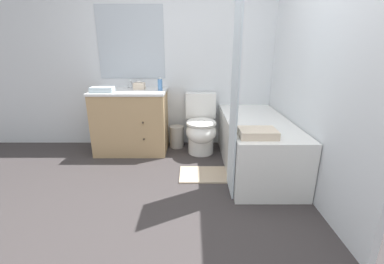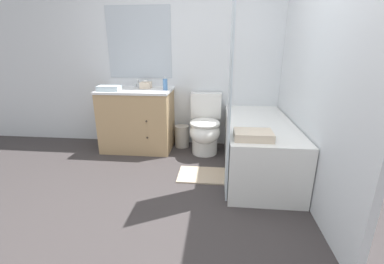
% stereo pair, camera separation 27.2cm
% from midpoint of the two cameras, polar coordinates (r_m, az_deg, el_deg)
% --- Properties ---
extents(ground_plane, '(14.00, 14.00, 0.00)m').
position_cam_midpoint_polar(ground_plane, '(2.23, -1.31, -19.03)').
color(ground_plane, '#383333').
extents(wall_back, '(8.00, 0.06, 2.50)m').
position_cam_midpoint_polar(wall_back, '(3.62, 2.18, 16.66)').
color(wall_back, silver).
rests_on(wall_back, ground_plane).
extents(wall_right, '(0.05, 2.83, 2.50)m').
position_cam_midpoint_polar(wall_right, '(2.85, 26.96, 14.34)').
color(wall_right, silver).
rests_on(wall_right, ground_plane).
extents(vanity_cabinet, '(0.94, 0.61, 0.83)m').
position_cam_midpoint_polar(vanity_cabinet, '(3.55, -9.86, 2.82)').
color(vanity_cabinet, tan).
rests_on(vanity_cabinet, ground_plane).
extents(sink_faucet, '(0.14, 0.12, 0.12)m').
position_cam_midpoint_polar(sink_faucet, '(3.63, -9.50, 10.29)').
color(sink_faucet, silver).
rests_on(sink_faucet, vanity_cabinet).
extents(toilet, '(0.41, 0.64, 0.77)m').
position_cam_midpoint_polar(toilet, '(3.39, 5.22, 0.86)').
color(toilet, white).
rests_on(toilet, ground_plane).
extents(bathtub, '(0.70, 1.59, 0.58)m').
position_cam_midpoint_polar(bathtub, '(3.04, 16.86, -2.93)').
color(bathtub, white).
rests_on(bathtub, ground_plane).
extents(shower_curtain, '(0.02, 0.36, 1.96)m').
position_cam_midpoint_polar(shower_curtain, '(2.29, 11.88, 8.74)').
color(shower_curtain, silver).
rests_on(shower_curtain, ground_plane).
extents(wastebasket, '(0.20, 0.20, 0.30)m').
position_cam_midpoint_polar(wastebasket, '(3.64, -0.10, -0.96)').
color(wastebasket, '#B7B2A8').
rests_on(wastebasket, ground_plane).
extents(tissue_box, '(0.14, 0.14, 0.11)m').
position_cam_midpoint_polar(tissue_box, '(3.54, -8.05, 10.30)').
color(tissue_box, beige).
rests_on(tissue_box, vanity_cabinet).
extents(soap_dispenser, '(0.06, 0.06, 0.17)m').
position_cam_midpoint_polar(soap_dispenser, '(3.36, -3.64, 10.58)').
color(soap_dispenser, '#4C7AB2').
rests_on(soap_dispenser, vanity_cabinet).
extents(hand_towel_folded, '(0.28, 0.16, 0.06)m').
position_cam_midpoint_polar(hand_towel_folded, '(3.41, -15.79, 9.31)').
color(hand_towel_folded, silver).
rests_on(hand_towel_folded, vanity_cabinet).
extents(bath_towel_folded, '(0.34, 0.24, 0.07)m').
position_cam_midpoint_polar(bath_towel_folded, '(2.36, 16.69, -0.71)').
color(bath_towel_folded, beige).
rests_on(bath_towel_folded, bathtub).
extents(bath_mat, '(0.54, 0.38, 0.02)m').
position_cam_midpoint_polar(bath_mat, '(2.89, 5.15, -9.56)').
color(bath_mat, tan).
rests_on(bath_mat, ground_plane).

